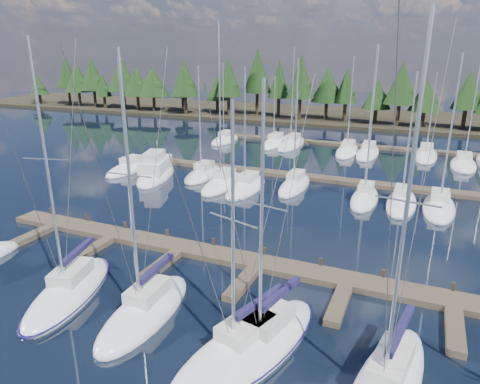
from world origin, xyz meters
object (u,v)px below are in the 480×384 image
at_px(front_sailboat_3, 240,350).
at_px(front_sailboat_2, 145,311).
at_px(front_sailboat_4, 265,340).
at_px(main_dock, 256,267).
at_px(motor_yacht_left, 156,172).
at_px(front_sailboat_1, 70,291).

bearing_deg(front_sailboat_3, front_sailboat_2, 171.87).
relative_size(front_sailboat_2, front_sailboat_3, 1.15).
xyz_separation_m(front_sailboat_2, front_sailboat_4, (6.95, 0.24, -0.02)).
bearing_deg(main_dock, front_sailboat_4, -65.27).
height_order(main_dock, front_sailboat_4, front_sailboat_4).
bearing_deg(motor_yacht_left, front_sailboat_3, -48.87).
xyz_separation_m(main_dock, front_sailboat_3, (2.43, -8.20, 0.07)).
relative_size(front_sailboat_2, front_sailboat_4, 1.09).
height_order(front_sailboat_2, front_sailboat_4, front_sailboat_2).
distance_m(main_dock, front_sailboat_4, 7.79).
bearing_deg(front_sailboat_1, main_dock, 39.22).
relative_size(front_sailboat_1, front_sailboat_4, 1.13).
distance_m(main_dock, front_sailboat_1, 11.72).
xyz_separation_m(front_sailboat_4, motor_yacht_left, (-22.20, 23.35, 0.26)).
bearing_deg(front_sailboat_4, motor_yacht_left, 133.55).
distance_m(front_sailboat_3, motor_yacht_left, 32.49).
distance_m(front_sailboat_1, front_sailboat_3, 11.53).
relative_size(front_sailboat_1, motor_yacht_left, 1.46).
bearing_deg(front_sailboat_4, front_sailboat_2, -177.98).
distance_m(main_dock, front_sailboat_2, 8.20).
height_order(front_sailboat_1, front_sailboat_4, front_sailboat_1).
relative_size(front_sailboat_1, front_sailboat_3, 1.19).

